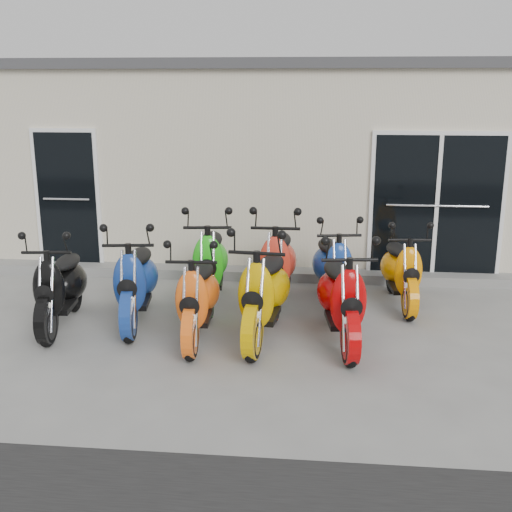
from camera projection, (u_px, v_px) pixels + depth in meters
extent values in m
plane|color=gray|center=(251.00, 325.00, 8.22)|extent=(80.00, 80.00, 0.00)
cube|color=beige|center=(279.00, 155.00, 12.79)|extent=(14.00, 6.00, 3.20)
cube|color=#3F3F42|center=(280.00, 67.00, 12.35)|extent=(14.20, 6.20, 0.16)
cube|color=gray|center=(265.00, 274.00, 10.14)|extent=(14.00, 0.40, 0.15)
cube|color=black|center=(68.00, 195.00, 10.28)|extent=(1.07, 0.08, 2.22)
cube|color=black|center=(437.00, 201.00, 9.72)|extent=(2.02, 0.08, 2.22)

